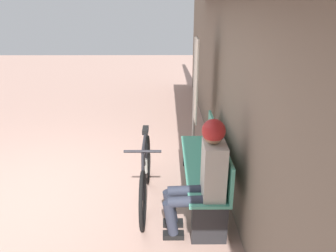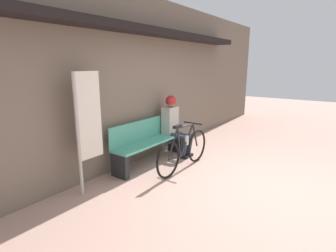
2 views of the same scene
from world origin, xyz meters
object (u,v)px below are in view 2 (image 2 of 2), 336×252
bicycle (184,150)px  person_seated (174,121)px  banner_pole (86,122)px  park_bench_near (149,143)px

bicycle → person_seated: person_seated is taller
person_seated → banner_pole: banner_pole is taller
park_bench_near → person_seated: 0.77m
park_bench_near → banner_pole: 1.59m
bicycle → banner_pole: bearing=155.3°
bicycle → park_bench_near: bearing=98.6°
park_bench_near → banner_pole: (-1.44, -0.03, 0.68)m
banner_pole → park_bench_near: bearing=1.0°
park_bench_near → person_seated: (0.69, -0.11, 0.32)m
park_bench_near → person_seated: bearing=-8.9°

